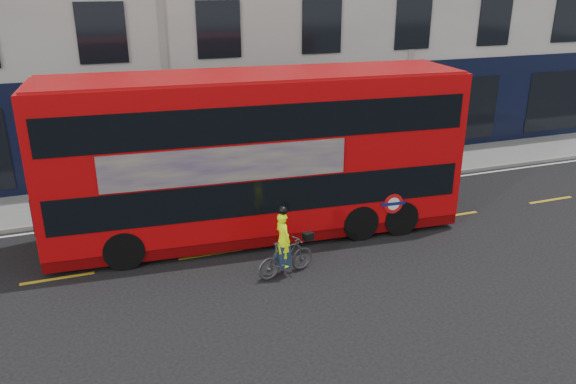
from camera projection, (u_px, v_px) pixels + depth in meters
name	position (u px, v px, depth m)	size (l,w,h in m)	color
ground	(224.00, 280.00, 14.33)	(120.00, 120.00, 0.00)	black
pavement	(180.00, 192.00, 20.02)	(60.00, 3.00, 0.12)	gray
kerb	(188.00, 207.00, 18.70)	(60.00, 0.12, 0.13)	gray
road_edge_line	(190.00, 212.00, 18.46)	(58.00, 0.10, 0.01)	silver
lane_dashes	(211.00, 254.00, 15.65)	(58.00, 0.12, 0.01)	#C19316
bus	(258.00, 155.00, 16.11)	(12.04, 3.57, 4.79)	#BB0709
cyclist	(285.00, 252.00, 14.34)	(1.71, 0.84, 1.94)	#46474B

